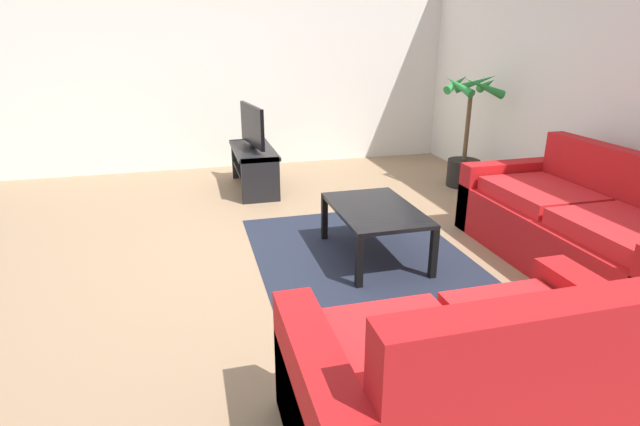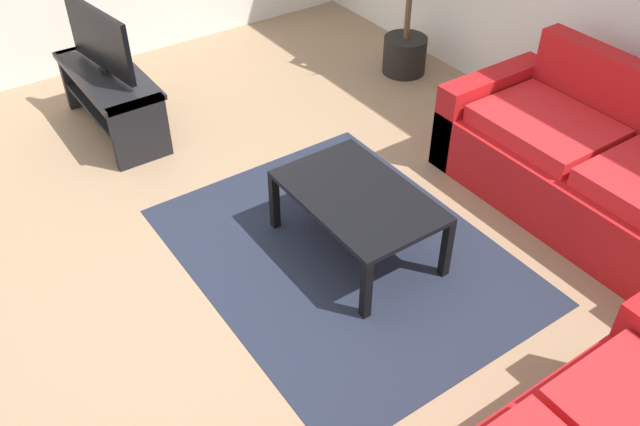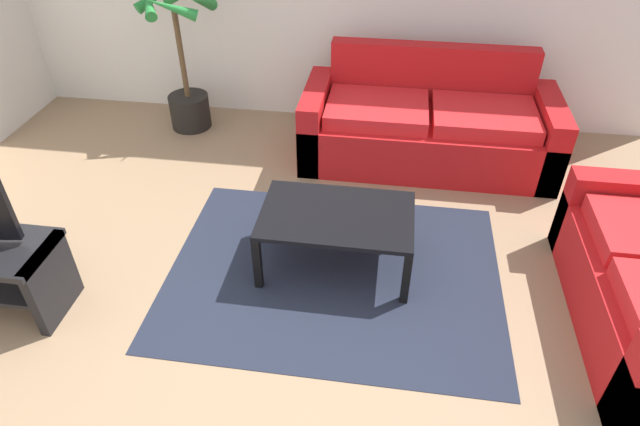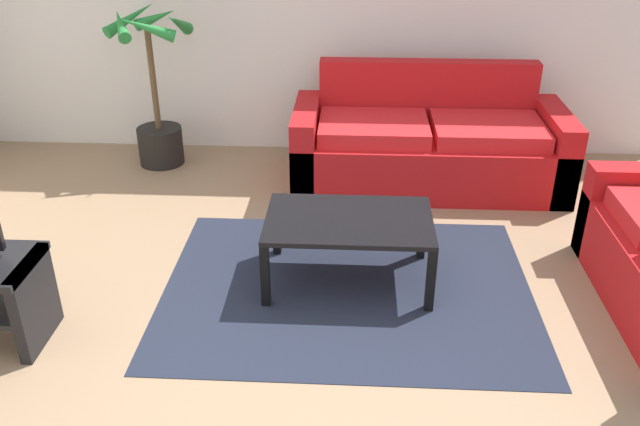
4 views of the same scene
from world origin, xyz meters
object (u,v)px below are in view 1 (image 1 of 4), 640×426
at_px(couch_loveseat, 474,387).
at_px(tv, 252,126).
at_px(tv_stand, 254,162).
at_px(coffee_table, 375,214).
at_px(potted_palm, 466,144).
at_px(couch_main, 584,231).

relative_size(couch_loveseat, tv, 1.98).
relative_size(tv_stand, tv, 1.38).
bearing_deg(coffee_table, tv_stand, -162.37).
bearing_deg(potted_palm, couch_loveseat, -29.61).
xyz_separation_m(couch_main, tv, (-2.75, -2.16, 0.44)).
bearing_deg(couch_loveseat, tv_stand, -174.61).
relative_size(couch_loveseat, coffee_table, 1.60).
height_order(tv_stand, tv, tv).
bearing_deg(tv_stand, couch_loveseat, 5.39).
bearing_deg(tv, potted_palm, 77.86).
relative_size(couch_main, tv, 2.63).
relative_size(couch_loveseat, potted_palm, 1.19).
bearing_deg(tv_stand, couch_main, 38.21).
height_order(tv_stand, potted_palm, potted_palm).
distance_m(coffee_table, potted_palm, 2.39).
bearing_deg(tv, tv_stand, -81.54).
xyz_separation_m(tv_stand, coffee_table, (2.14, 0.68, 0.06)).
bearing_deg(coffee_table, couch_main, 67.86).
bearing_deg(tv, couch_main, 38.17).
height_order(couch_loveseat, coffee_table, couch_loveseat).
distance_m(tv_stand, coffee_table, 2.25).
height_order(coffee_table, potted_palm, potted_palm).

